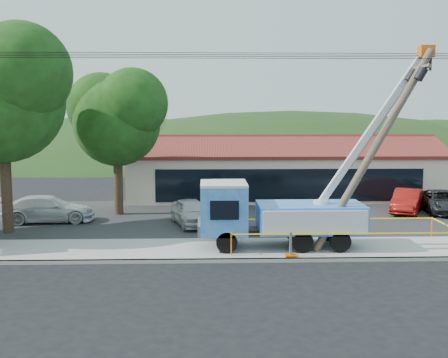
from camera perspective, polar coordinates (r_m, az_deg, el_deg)
ground at (r=22.17m, az=2.51°, el=-9.88°), size 120.00×120.00×0.00m
curb at (r=24.17m, az=2.13°, el=-8.26°), size 60.00×0.25×0.15m
sidewalk at (r=26.00m, az=1.84°, el=-7.16°), size 60.00×4.00×0.15m
parking_lot at (r=33.81m, az=0.97°, el=-3.89°), size 60.00×12.00×0.10m
strip_mall at (r=41.77m, az=5.92°, el=0.70°), size 22.50×8.53×4.67m
tree_west_near at (r=30.96m, az=-21.65°, el=8.53°), size 7.56×6.72×10.80m
tree_lot at (r=34.58m, az=-10.84°, el=6.50°), size 6.30×5.60×8.94m
hill_west at (r=77.59m, az=-11.77°, el=2.09°), size 78.40×56.00×28.00m
hill_center at (r=77.31m, az=6.81°, el=2.17°), size 89.60×64.00×32.00m
hill_east at (r=82.72m, az=20.65°, el=2.08°), size 72.80×52.00×26.00m
utility_truck at (r=25.99m, az=5.35°, el=-3.35°), size 10.53×4.05×9.14m
leaning_pole at (r=25.76m, az=15.43°, el=3.70°), size 5.20×1.94×9.05m
caution_tape at (r=26.81m, az=11.57°, el=-5.10°), size 10.25×3.43×0.99m
car_silver at (r=31.35m, az=-3.33°, el=-4.86°), size 2.77×4.56×1.45m
car_red at (r=36.93m, az=18.06°, el=-3.39°), size 3.37×4.64×1.46m
car_white at (r=33.66m, az=-17.39°, el=-4.35°), size 5.38×2.66×1.50m
car_dark at (r=37.64m, az=21.22°, el=-3.33°), size 2.81×5.14×1.37m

